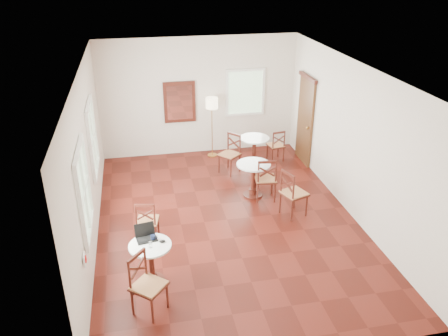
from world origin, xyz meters
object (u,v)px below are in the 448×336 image
at_px(chair_near_a, 147,221).
at_px(floor_lamp, 212,107).
at_px(chair_back_a, 276,145).
at_px(navy_mug, 153,238).
at_px(cafe_table_mid, 253,176).
at_px(chair_back_b, 230,154).
at_px(mouse, 162,241).
at_px(cafe_table_near, 151,259).
at_px(laptop, 146,235).
at_px(chair_mid_b, 293,193).
at_px(chair_near_b, 147,285).
at_px(chair_mid_a, 266,179).
at_px(water_glass, 150,245).
at_px(cafe_table_back, 254,149).
at_px(power_adapter, 133,293).

xyz_separation_m(chair_near_a, floor_lamp, (1.83, 3.59, 0.89)).
xyz_separation_m(chair_back_a, navy_mug, (-3.29, -4.00, 0.34)).
bearing_deg(navy_mug, cafe_table_mid, 45.83).
bearing_deg(chair_back_b, mouse, -67.59).
height_order(cafe_table_near, laptop, laptop).
distance_m(cafe_table_mid, chair_back_a, 1.99).
bearing_deg(chair_mid_b, chair_near_b, 106.06).
relative_size(cafe_table_mid, chair_mid_a, 0.79).
bearing_deg(cafe_table_near, cafe_table_mid, 46.60).
bearing_deg(chair_back_b, chair_mid_b, -20.35).
distance_m(cafe_table_near, floor_lamp, 5.15).
bearing_deg(chair_near_b, chair_near_a, 38.07).
distance_m(chair_near_a, floor_lamp, 4.13).
bearing_deg(water_glass, cafe_table_near, 96.03).
distance_m(chair_near_b, chair_back_a, 5.89).
bearing_deg(laptop, navy_mug, -44.67).
relative_size(chair_mid_a, navy_mug, 8.99).
bearing_deg(chair_mid_b, chair_near_a, 77.15).
bearing_deg(cafe_table_back, cafe_table_near, -124.94).
height_order(chair_near_a, chair_back_b, chair_back_b).
distance_m(cafe_table_back, floor_lamp, 1.49).
bearing_deg(chair_back_b, chair_near_a, -79.62).
xyz_separation_m(chair_mid_a, mouse, (-2.33, -2.22, 0.24)).
distance_m(chair_near_a, mouse, 1.17).
distance_m(cafe_table_back, laptop, 4.61).
bearing_deg(chair_back_a, chair_near_a, 33.05).
height_order(chair_back_a, navy_mug, chair_back_a).
xyz_separation_m(cafe_table_back, chair_mid_b, (0.17, -2.37, 0.02)).
relative_size(cafe_table_back, chair_near_a, 0.88).
bearing_deg(cafe_table_near, navy_mug, 64.55).
bearing_deg(chair_near_b, chair_back_b, 14.28).
height_order(cafe_table_back, chair_back_b, chair_back_b).
distance_m(chair_mid_b, power_adapter, 3.68).
xyz_separation_m(chair_back_a, power_adapter, (-3.67, -4.37, -0.39)).
bearing_deg(water_glass, power_adapter, -152.38).
relative_size(chair_near_a, floor_lamp, 0.56).
bearing_deg(chair_near_b, chair_mid_a, -1.40).
bearing_deg(water_glass, cafe_table_back, 55.60).
distance_m(cafe_table_near, chair_back_b, 4.24).
bearing_deg(chair_mid_b, cafe_table_back, -16.07).
bearing_deg(cafe_table_mid, chair_back_b, 100.53).
height_order(chair_back_b, mouse, chair_back_b).
relative_size(cafe_table_near, navy_mug, 6.56).
bearing_deg(laptop, water_glass, -88.12).
height_order(cafe_table_mid, laptop, laptop).
xyz_separation_m(chair_near_b, water_glass, (0.10, 0.59, 0.28)).
xyz_separation_m(water_glass, power_adapter, (-0.33, -0.17, -0.74)).
xyz_separation_m(cafe_table_near, chair_back_a, (3.35, 4.13, -0.03)).
height_order(chair_mid_a, floor_lamp, floor_lamp).
bearing_deg(cafe_table_back, laptop, -126.91).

